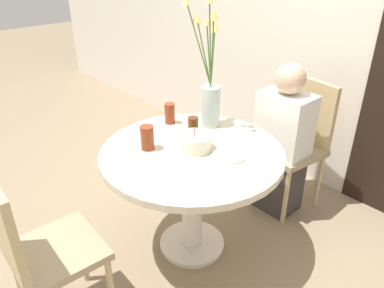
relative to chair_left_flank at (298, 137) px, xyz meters
name	(u,v)px	position (x,y,z in m)	size (l,w,h in m)	color
ground_plane	(192,245)	(-0.13, -0.90, -0.53)	(16.00, 16.00, 0.00)	#89755B
wall_back	(329,15)	(-0.13, 0.40, 0.77)	(8.00, 0.05, 2.60)	silver
dining_table	(192,171)	(-0.13, -0.90, 0.04)	(1.04, 1.04, 0.71)	beige
chair_left_flank	(298,137)	(0.00, 0.00, 0.00)	(0.45, 0.45, 0.93)	#9E896B
chair_near_front	(37,246)	(-0.18, -1.80, 0.00)	(0.42, 0.42, 0.93)	#9E896B
birthday_cake	(195,142)	(-0.13, -0.88, 0.22)	(0.19, 0.19, 0.13)	white
flower_vase	(210,92)	(-0.31, -0.59, 0.40)	(0.26, 0.24, 0.80)	#B2C6C1
side_plate	(229,156)	(0.06, -0.79, 0.18)	(0.18, 0.18, 0.01)	silver
drink_glass_0	(193,126)	(-0.28, -0.75, 0.23)	(0.06, 0.06, 0.11)	#51280F
drink_glass_1	(170,113)	(-0.50, -0.76, 0.24)	(0.07, 0.07, 0.13)	maroon
drink_glass_2	(147,138)	(-0.31, -1.07, 0.25)	(0.08, 0.08, 0.14)	maroon
person_boy	(282,145)	(-0.02, -0.16, -0.02)	(0.34, 0.24, 1.09)	#383333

